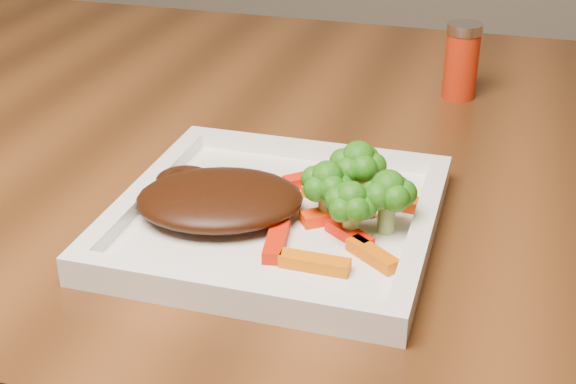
# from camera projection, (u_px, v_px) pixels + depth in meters

# --- Properties ---
(plate) EXTENTS (0.27, 0.27, 0.01)m
(plate) POSITION_uv_depth(u_px,v_px,m) (277.00, 222.00, 0.70)
(plate) COLOR white
(plate) RESTS_ON dining_table
(steak) EXTENTS (0.17, 0.15, 0.03)m
(steak) POSITION_uv_depth(u_px,v_px,m) (220.00, 199.00, 0.69)
(steak) COLOR #391708
(steak) RESTS_ON plate
(broccoli_0) EXTENTS (0.06, 0.06, 0.07)m
(broccoli_0) POSITION_uv_depth(u_px,v_px,m) (358.00, 168.00, 0.70)
(broccoli_0) COLOR #1E6F12
(broccoli_0) RESTS_ON plate
(broccoli_1) EXTENTS (0.06, 0.06, 0.06)m
(broccoli_1) POSITION_uv_depth(u_px,v_px,m) (388.00, 197.00, 0.66)
(broccoli_1) COLOR #1F7413
(broccoli_1) RESTS_ON plate
(broccoli_2) EXTENTS (0.05, 0.05, 0.06)m
(broccoli_2) POSITION_uv_depth(u_px,v_px,m) (351.00, 206.00, 0.65)
(broccoli_2) COLOR #1D7413
(broccoli_2) RESTS_ON plate
(broccoli_3) EXTENTS (0.07, 0.07, 0.06)m
(broccoli_3) POSITION_uv_depth(u_px,v_px,m) (327.00, 187.00, 0.68)
(broccoli_3) COLOR #2F5D0F
(broccoli_3) RESTS_ON plate
(carrot_0) EXTENTS (0.06, 0.02, 0.01)m
(carrot_0) POSITION_uv_depth(u_px,v_px,m) (315.00, 263.00, 0.62)
(carrot_0) COLOR #E46703
(carrot_0) RESTS_ON plate
(carrot_1) EXTENTS (0.05, 0.04, 0.01)m
(carrot_1) POSITION_uv_depth(u_px,v_px,m) (372.00, 255.00, 0.63)
(carrot_1) COLOR #D35C03
(carrot_1) RESTS_ON plate
(carrot_2) EXTENTS (0.02, 0.06, 0.01)m
(carrot_2) POSITION_uv_depth(u_px,v_px,m) (276.00, 241.00, 0.65)
(carrot_2) COLOR red
(carrot_2) RESTS_ON plate
(carrot_3) EXTENTS (0.06, 0.02, 0.01)m
(carrot_3) POSITION_uv_depth(u_px,v_px,m) (399.00, 202.00, 0.71)
(carrot_3) COLOR #DA3903
(carrot_3) RESTS_ON plate
(carrot_4) EXTENTS (0.03, 0.06, 0.01)m
(carrot_4) POSITION_uv_depth(u_px,v_px,m) (325.00, 182.00, 0.74)
(carrot_4) COLOR orange
(carrot_4) RESTS_ON plate
(carrot_5) EXTENTS (0.05, 0.04, 0.01)m
(carrot_5) POSITION_uv_depth(u_px,v_px,m) (349.00, 234.00, 0.66)
(carrot_5) COLOR #F51603
(carrot_5) RESTS_ON plate
(carrot_6) EXTENTS (0.06, 0.05, 0.01)m
(carrot_6) POSITION_uv_depth(u_px,v_px,m) (337.00, 214.00, 0.69)
(carrot_6) COLOR #FF2F04
(carrot_6) RESTS_ON plate
(spice_shaker) EXTENTS (0.05, 0.05, 0.09)m
(spice_shaker) POSITION_uv_depth(u_px,v_px,m) (461.00, 61.00, 0.97)
(spice_shaker) COLOR red
(spice_shaker) RESTS_ON dining_table
(carrot_7) EXTENTS (0.05, 0.05, 0.01)m
(carrot_7) POSITION_uv_depth(u_px,v_px,m) (313.00, 178.00, 0.75)
(carrot_7) COLOR #F61904
(carrot_7) RESTS_ON plate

